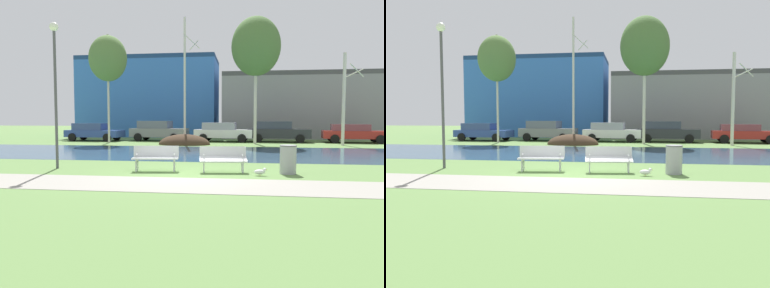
# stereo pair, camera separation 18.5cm
# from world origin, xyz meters

# --- Properties ---
(ground_plane) EXTENTS (120.00, 120.00, 0.00)m
(ground_plane) POSITION_xyz_m (0.00, 10.00, 0.00)
(ground_plane) COLOR #5B7F42
(paved_path_strip) EXTENTS (60.00, 2.34, 0.01)m
(paved_path_strip) POSITION_xyz_m (0.00, -1.71, 0.01)
(paved_path_strip) COLOR gray
(paved_path_strip) RESTS_ON ground
(river_band) EXTENTS (80.00, 8.30, 0.01)m
(river_band) POSITION_xyz_m (0.00, 7.74, 0.00)
(river_band) COLOR #33516B
(river_band) RESTS_ON ground
(soil_mound) EXTENTS (3.60, 2.45, 1.44)m
(soil_mound) POSITION_xyz_m (-2.19, 13.56, 0.00)
(soil_mound) COLOR #423021
(soil_mound) RESTS_ON ground
(bench_left) EXTENTS (1.65, 0.74, 0.87)m
(bench_left) POSITION_xyz_m (-1.19, 0.85, 0.47)
(bench_left) COLOR silver
(bench_left) RESTS_ON ground
(bench_right) EXTENTS (1.65, 0.74, 0.87)m
(bench_right) POSITION_xyz_m (1.17, 0.85, 0.47)
(bench_right) COLOR silver
(bench_right) RESTS_ON ground
(trash_bin) EXTENTS (0.56, 0.56, 0.96)m
(trash_bin) POSITION_xyz_m (3.32, 0.78, 0.50)
(trash_bin) COLOR #999B9E
(trash_bin) RESTS_ON ground
(seagull) EXTENTS (0.43, 0.16, 0.26)m
(seagull) POSITION_xyz_m (2.39, 0.23, 0.13)
(seagull) COLOR white
(seagull) RESTS_ON ground
(streetlamp) EXTENTS (0.32, 0.32, 5.27)m
(streetlamp) POSITION_xyz_m (-4.92, 0.98, 3.53)
(streetlamp) COLOR #4C4C51
(streetlamp) RESTS_ON ground
(birch_far_left) EXTENTS (2.79, 2.79, 7.97)m
(birch_far_left) POSITION_xyz_m (-8.08, 14.77, 6.20)
(birch_far_left) COLOR beige
(birch_far_left) RESTS_ON ground
(birch_left) EXTENTS (1.18, 2.11, 8.96)m
(birch_left) POSITION_xyz_m (-2.30, 14.61, 4.59)
(birch_left) COLOR beige
(birch_left) RESTS_ON ground
(birch_center_left) EXTENTS (3.45, 3.45, 8.96)m
(birch_center_left) POSITION_xyz_m (2.69, 15.11, 6.87)
(birch_center_left) COLOR beige
(birch_center_left) RESTS_ON ground
(birch_center) EXTENTS (1.33, 2.36, 6.19)m
(birch_center) POSITION_xyz_m (8.56, 14.39, 3.21)
(birch_center) COLOR beige
(birch_center) RESTS_ON ground
(parked_van_nearest_blue) EXTENTS (4.70, 2.30, 1.42)m
(parked_van_nearest_blue) POSITION_xyz_m (-10.13, 16.74, 0.75)
(parked_van_nearest_blue) COLOR #2D4793
(parked_van_nearest_blue) RESTS_ON ground
(parked_sedan_second_grey) EXTENTS (4.66, 2.41, 1.61)m
(parked_sedan_second_grey) POSITION_xyz_m (-4.96, 17.50, 0.84)
(parked_sedan_second_grey) COLOR slate
(parked_sedan_second_grey) RESTS_ON ground
(parked_hatch_third_white) EXTENTS (4.62, 2.40, 1.49)m
(parked_hatch_third_white) POSITION_xyz_m (0.28, 17.18, 0.79)
(parked_hatch_third_white) COLOR silver
(parked_hatch_third_white) RESTS_ON ground
(parked_wagon_fourth_dark) EXTENTS (4.80, 2.41, 1.59)m
(parked_wagon_fourth_dark) POSITION_xyz_m (4.48, 17.30, 0.83)
(parked_wagon_fourth_dark) COLOR #282B30
(parked_wagon_fourth_dark) RESTS_ON ground
(parked_suv_fifth_red) EXTENTS (4.80, 2.30, 1.38)m
(parked_suv_fifth_red) POSITION_xyz_m (10.00, 17.09, 0.74)
(parked_suv_fifth_red) COLOR maroon
(parked_suv_fifth_red) RESTS_ON ground
(building_blue_store) EXTENTS (13.49, 6.84, 7.81)m
(building_blue_store) POSITION_xyz_m (-7.54, 25.61, 3.90)
(building_blue_store) COLOR #3870C6
(building_blue_store) RESTS_ON ground
(building_grey_warehouse) EXTENTS (14.73, 9.33, 5.90)m
(building_grey_warehouse) POSITION_xyz_m (7.33, 25.48, 2.95)
(building_grey_warehouse) COLOR gray
(building_grey_warehouse) RESTS_ON ground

